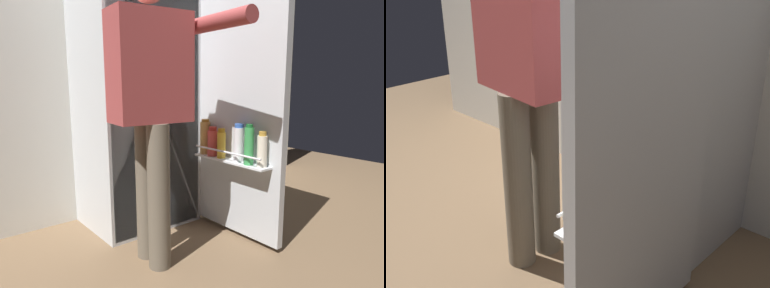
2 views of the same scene
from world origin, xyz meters
TOP-DOWN VIEW (x-y plane):
  - ground_plane at (0.00, 0.00)m, footprint 6.39×6.39m
  - refrigerator at (0.03, 0.48)m, footprint 0.74×1.25m
  - person at (-0.23, -0.04)m, footprint 0.52×0.73m

SIDE VIEW (x-z plane):
  - ground_plane at x=0.00m, z-range 0.00..0.00m
  - refrigerator at x=0.03m, z-range 0.00..1.66m
  - person at x=-0.23m, z-range 0.15..1.72m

